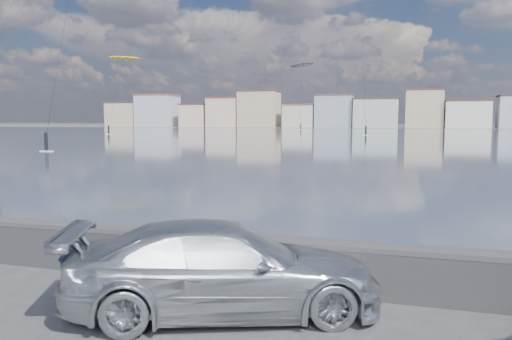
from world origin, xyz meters
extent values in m
plane|color=#333335|center=(0.00, 0.00, 0.00)|extent=(700.00, 700.00, 0.00)
cube|color=#404C5F|center=(0.00, 91.50, 0.01)|extent=(500.00, 177.00, 0.00)
cube|color=#4C473D|center=(0.00, 200.00, 0.01)|extent=(500.00, 60.00, 0.00)
cube|color=#28282B|center=(0.00, 2.70, 0.45)|extent=(400.00, 0.35, 0.90)
cylinder|color=#28282B|center=(0.00, 2.70, 0.90)|extent=(400.00, 0.36, 0.36)
cube|color=#CCB293|center=(-112.00, 186.00, 5.00)|extent=(14.00, 11.00, 10.00)
cube|color=#383330|center=(-112.00, 186.00, 10.30)|extent=(14.28, 11.22, 0.60)
cube|color=#B2B7C6|center=(-96.50, 186.00, 6.50)|extent=(16.00, 12.00, 13.00)
cube|color=brown|center=(-96.50, 186.00, 13.30)|extent=(16.32, 12.24, 0.60)
cube|color=beige|center=(-79.00, 186.00, 4.50)|extent=(11.00, 10.00, 9.00)
cube|color=#562D23|center=(-79.00, 186.00, 9.30)|extent=(11.22, 10.20, 0.60)
cube|color=beige|center=(-66.00, 186.00, 5.75)|extent=(13.00, 11.00, 11.50)
cube|color=brown|center=(-66.00, 186.00, 11.80)|extent=(13.26, 11.22, 0.60)
cube|color=#CCB293|center=(-51.50, 186.00, 7.00)|extent=(15.00, 12.00, 14.00)
cube|color=#562D23|center=(-51.50, 186.00, 14.30)|extent=(15.30, 12.24, 0.60)
cube|color=silver|center=(-35.00, 186.00, 4.25)|extent=(12.00, 10.00, 8.50)
cube|color=brown|center=(-35.00, 186.00, 8.80)|extent=(12.24, 10.20, 0.60)
cube|color=#9EA8B7|center=(-21.50, 186.00, 6.00)|extent=(14.00, 11.00, 12.00)
cube|color=#4C423D|center=(-21.50, 186.00, 12.30)|extent=(14.28, 11.22, 0.60)
cube|color=#B7C6BC|center=(-6.00, 186.00, 5.25)|extent=(16.00, 13.00, 10.50)
cube|color=#383330|center=(-6.00, 186.00, 10.80)|extent=(16.32, 13.26, 0.60)
cube|color=#CCB293|center=(11.00, 186.00, 6.75)|extent=(13.00, 10.00, 13.50)
cube|color=#562D23|center=(11.00, 186.00, 13.80)|extent=(13.26, 10.20, 0.60)
cube|color=white|center=(25.50, 186.00, 4.75)|extent=(15.00, 12.00, 9.50)
cube|color=#562D23|center=(25.50, 186.00, 9.80)|extent=(15.30, 12.24, 0.60)
imported|color=silver|center=(1.22, 1.32, 0.78)|extent=(5.80, 4.01, 1.56)
ellipsoid|color=black|center=(-28.94, 159.26, 21.23)|extent=(8.24, 5.76, 2.79)
cube|color=white|center=(-27.23, 149.54, 0.05)|extent=(1.40, 0.42, 0.08)
cylinder|color=black|center=(-27.23, 149.54, 0.95)|extent=(0.36, 0.36, 1.70)
sphere|color=black|center=(-27.23, 149.54, 1.85)|extent=(0.28, 0.28, 0.28)
cylinder|color=black|center=(-28.09, 154.40, 11.27)|extent=(1.74, 9.75, 19.95)
ellipsoid|color=#BF8C19|center=(-57.92, 96.24, 17.20)|extent=(8.10, 3.65, 1.46)
cube|color=white|center=(-57.45, 88.53, 0.05)|extent=(1.40, 0.42, 0.08)
cylinder|color=black|center=(-57.45, 88.53, 0.95)|extent=(0.36, 0.36, 1.70)
sphere|color=black|center=(-57.45, 88.53, 1.85)|extent=(0.28, 0.28, 0.28)
cylinder|color=black|center=(-57.69, 92.39, 9.25)|extent=(0.50, 7.74, 15.92)
cube|color=white|center=(-30.98, 36.31, 0.05)|extent=(1.40, 0.42, 0.08)
cylinder|color=black|center=(-30.98, 36.31, 0.95)|extent=(0.36, 0.36, 1.70)
sphere|color=black|center=(-30.98, 36.31, 1.85)|extent=(0.28, 0.28, 0.28)
cylinder|color=black|center=(-31.65, 41.20, 14.77)|extent=(1.37, 9.81, 26.95)
cube|color=white|center=(-3.34, 98.07, 0.05)|extent=(1.40, 0.42, 0.08)
cylinder|color=black|center=(-3.34, 98.07, 0.95)|extent=(0.36, 0.36, 1.70)
sphere|color=black|center=(-3.34, 98.07, 1.85)|extent=(0.28, 0.28, 0.28)
cylinder|color=black|center=(-4.55, 101.92, 17.58)|extent=(2.45, 7.73, 32.56)
camera|label=1|loc=(4.11, -6.53, 3.33)|focal=35.00mm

